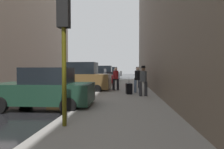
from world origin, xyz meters
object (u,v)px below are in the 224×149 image
parked_dark_green_sedan (45,89)px  pedestrian_in_jeans (138,78)px  parked_bronze_suv (81,78)px  pedestrian_with_fedora (137,76)px  rolling_suitcase (129,89)px  parked_red_hatchback (95,77)px  fire_hydrant (107,83)px  traffic_light (64,31)px  parked_white_van (112,73)px  pedestrian_with_beanie (143,79)px  pedestrian_in_red_jacket (116,77)px  parked_blue_sedan (108,74)px  parked_black_suv (103,74)px

parked_dark_green_sedan → pedestrian_in_jeans: (4.25, 4.58, 0.26)m
parked_bronze_suv → pedestrian_in_jeans: parked_bronze_suv is taller
parked_bronze_suv → pedestrian_with_fedora: 4.70m
pedestrian_in_jeans → pedestrian_with_fedora: (0.12, 2.91, 0.03)m
pedestrian_with_fedora → rolling_suitcase: size_ratio=1.71×
parked_red_hatchback → pedestrian_with_fedora: (4.37, -4.08, 0.29)m
fire_hydrant → traffic_light: (0.05, -10.31, 2.26)m
parked_white_van → fire_hydrant: bearing=-85.5°
parked_red_hatchback → parked_white_van: 18.84m
pedestrian_with_beanie → pedestrian_in_red_jacket: size_ratio=1.04×
parked_red_hatchback → parked_white_van: bearing=90.0°
parked_bronze_suv → parked_red_hatchback: (0.00, 5.81, -0.18)m
pedestrian_in_jeans → pedestrian_in_red_jacket: (-1.58, 1.28, 0.00)m
parked_red_hatchback → pedestrian_in_red_jacket: 6.31m
pedestrian_in_jeans → pedestrian_in_red_jacket: same height
parked_blue_sedan → pedestrian_with_fedora: size_ratio=2.38×
fire_hydrant → parked_black_suv: bearing=100.0°
parked_red_hatchback → traffic_light: 14.45m
parked_black_suv → parked_white_van: 12.46m
traffic_light → pedestrian_with_fedora: bearing=76.0°
parked_black_suv → parked_red_hatchback: bearing=-90.0°
parked_red_hatchback → fire_hydrant: size_ratio=6.06×
pedestrian_in_red_jacket → parked_blue_sedan: bearing=98.5°
traffic_light → pedestrian_in_jeans: bearing=71.6°
traffic_light → rolling_suitcase: size_ratio=3.46×
parked_dark_green_sedan → parked_white_van: (-0.00, 30.42, 0.18)m
parked_blue_sedan → parked_black_suv: bearing=-90.0°
parked_dark_green_sedan → fire_hydrant: (1.80, 7.68, -0.35)m
pedestrian_in_jeans → pedestrian_in_red_jacket: 2.03m
parked_white_van → fire_hydrant: parked_white_van is taller
traffic_light → rolling_suitcase: bearing=74.5°
parked_red_hatchback → pedestrian_with_fedora: pedestrian_with_fedora is taller
fire_hydrant → pedestrian_in_red_jacket: (0.86, -1.82, 0.61)m
parked_blue_sedan → parked_white_van: size_ratio=0.92×
pedestrian_with_fedora → pedestrian_in_red_jacket: pedestrian_with_fedora is taller
parked_red_hatchback → parked_blue_sedan: (0.00, 12.08, 0.00)m
parked_dark_green_sedan → pedestrian_in_red_jacket: size_ratio=2.49×
parked_dark_green_sedan → pedestrian_with_fedora: pedestrian_with_fedora is taller
parked_blue_sedan → pedestrian_in_red_jacket: pedestrian_in_red_jacket is taller
parked_blue_sedan → parked_white_van: 6.77m
parked_dark_green_sedan → parked_blue_sedan: size_ratio=1.01×
parked_blue_sedan → parked_white_van: parked_white_van is taller
parked_bronze_suv → parked_red_hatchback: 5.81m
pedestrian_in_jeans → pedestrian_with_fedora: bearing=87.6°
parked_dark_green_sedan → parked_red_hatchback: size_ratio=1.00×
parked_dark_green_sedan → parked_bronze_suv: (-0.00, 5.77, 0.18)m
fire_hydrant → traffic_light: size_ratio=0.20×
parked_black_suv → fire_hydrant: size_ratio=6.57×
fire_hydrant → pedestrian_with_fedora: (2.57, -0.19, 0.64)m
parked_red_hatchback → fire_hydrant: (1.80, -3.90, -0.35)m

